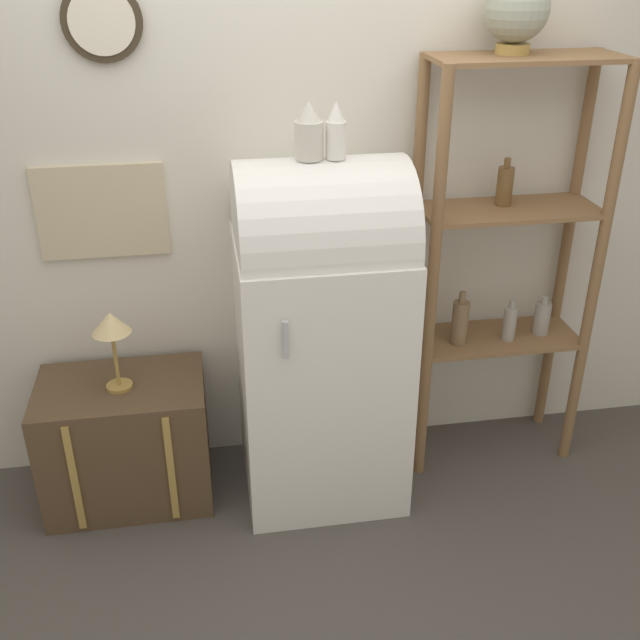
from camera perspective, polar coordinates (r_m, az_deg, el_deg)
The scene contains 9 objects.
ground_plane at distance 3.45m, azimuth 0.70°, elevation -14.30°, with size 12.00×12.00×0.00m, color #4C4742.
wall_back at distance 3.28m, azimuth -1.08°, elevation 10.67°, with size 7.00×0.09×2.70m.
refrigerator at distance 3.18m, azimuth 0.06°, elevation -0.70°, with size 0.69×0.68×1.53m.
suitcase_trunk at distance 3.48m, azimuth -14.51°, elevation -8.87°, with size 0.72×0.48×0.58m.
shelf_unit at distance 3.41m, azimuth 13.89°, elevation 5.17°, with size 0.79×0.35×1.87m.
globe at distance 3.20m, azimuth 14.77°, elevation 21.86°, with size 0.25×0.25×0.29m.
vase_left at distance 2.87m, azimuth -0.85°, elevation 14.12°, with size 0.11×0.11×0.22m.
vase_center at distance 2.88m, azimuth 1.23°, elevation 14.12°, with size 0.08×0.08×0.21m.
desk_lamp at distance 3.16m, azimuth -15.62°, elevation -0.64°, with size 0.16×0.16×0.36m.
Camera 1 is at (-0.47, -2.54, 2.29)m, focal length 42.00 mm.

